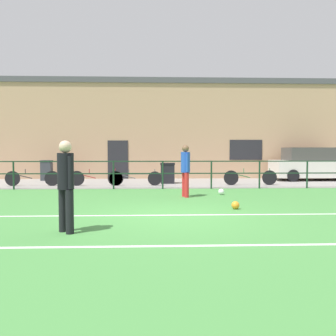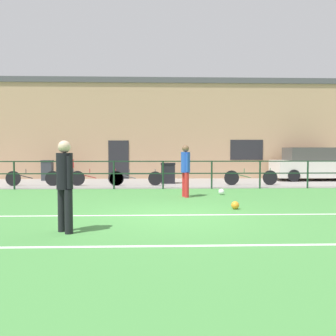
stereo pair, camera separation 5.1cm
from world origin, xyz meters
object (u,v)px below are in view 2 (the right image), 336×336
at_px(trash_bin_1, 47,170).
at_px(soccer_ball_spare, 221,192).
at_px(bicycle_parked_3, 33,178).
at_px(bicycle_parked_4, 251,177).
at_px(bicycle_parked_1, 136,178).
at_px(bicycle_parked_0, 96,178).
at_px(trash_bin_0, 168,173).
at_px(soccer_ball_match, 235,205).
at_px(player_striker, 186,168).
at_px(spectator_child, 71,166).
at_px(parked_car_red, 315,165).
at_px(player_goalkeeper, 65,181).

bearing_deg(trash_bin_1, soccer_ball_spare, -37.48).
xyz_separation_m(bicycle_parked_3, trash_bin_1, (-0.20, 2.82, 0.18)).
relative_size(bicycle_parked_4, trash_bin_1, 2.30).
relative_size(bicycle_parked_1, trash_bin_1, 2.23).
relative_size(soccer_ball_spare, bicycle_parked_0, 0.09).
bearing_deg(trash_bin_0, bicycle_parked_4, -15.08).
height_order(soccer_ball_match, bicycle_parked_1, bicycle_parked_1).
bearing_deg(player_striker, trash_bin_1, 31.84).
bearing_deg(spectator_child, trash_bin_0, 170.10).
bearing_deg(bicycle_parked_1, bicycle_parked_0, -180.00).
bearing_deg(soccer_ball_spare, parked_car_red, 44.15).
height_order(player_striker, bicycle_parked_0, player_striker).
relative_size(player_goalkeeper, bicycle_parked_1, 0.77).
xyz_separation_m(bicycle_parked_0, bicycle_parked_1, (1.73, 0.00, -0.01)).
height_order(bicycle_parked_0, trash_bin_1, trash_bin_1).
bearing_deg(trash_bin_1, bicycle_parked_4, -16.05).
bearing_deg(soccer_ball_spare, trash_bin_1, 142.52).
bearing_deg(parked_car_red, spectator_child, 177.90).
xyz_separation_m(soccer_ball_match, bicycle_parked_1, (-3.01, 6.32, 0.24)).
relative_size(player_goalkeeper, player_striker, 1.01).
height_order(soccer_ball_spare, parked_car_red, parked_car_red).
distance_m(bicycle_parked_1, bicycle_parked_3, 4.49).
height_order(bicycle_parked_1, bicycle_parked_3, bicycle_parked_3).
height_order(soccer_ball_match, spectator_child, spectator_child).
bearing_deg(spectator_child, bicycle_parked_3, 84.34).
relative_size(spectator_child, bicycle_parked_0, 0.55).
bearing_deg(soccer_ball_spare, bicycle_parked_1, 134.72).
distance_m(spectator_child, trash_bin_0, 5.39).
xyz_separation_m(player_goalkeeper, spectator_child, (-2.66, 11.91, -0.26)).
bearing_deg(player_striker, soccer_ball_match, -169.26).
bearing_deg(soccer_ball_match, player_goalkeeper, -146.16).
height_order(bicycle_parked_0, trash_bin_0, trash_bin_0).
distance_m(bicycle_parked_4, trash_bin_0, 3.79).
bearing_deg(bicycle_parked_4, parked_car_red, 32.13).
bearing_deg(bicycle_parked_1, player_goalkeeper, -95.63).
xyz_separation_m(player_goalkeeper, trash_bin_1, (-3.81, 11.75, -0.46)).
height_order(bicycle_parked_1, bicycle_parked_4, bicycle_parked_4).
distance_m(soccer_ball_match, bicycle_parked_4, 6.67).
height_order(player_goalkeeper, player_striker, player_goalkeeper).
distance_m(soccer_ball_spare, parked_car_red, 8.29).
height_order(soccer_ball_spare, trash_bin_1, trash_bin_1).
relative_size(spectator_child, trash_bin_1, 1.24).
bearing_deg(spectator_child, trash_bin_1, 20.11).
bearing_deg(soccer_ball_spare, bicycle_parked_0, 146.74).
bearing_deg(soccer_ball_match, bicycle_parked_3, 139.86).
bearing_deg(soccer_ball_spare, spectator_child, 137.32).
xyz_separation_m(soccer_ball_match, bicycle_parked_3, (-7.50, 6.32, 0.25)).
xyz_separation_m(bicycle_parked_3, trash_bin_0, (5.94, 0.99, 0.14)).
height_order(spectator_child, bicycle_parked_0, spectator_child).
bearing_deg(bicycle_parked_4, spectator_child, 160.97).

